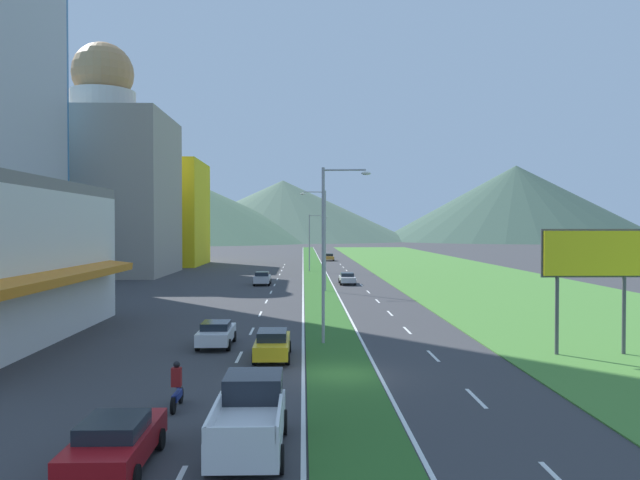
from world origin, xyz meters
The scene contains 46 objects.
ground_plane centered at (0.00, 0.00, 0.00)m, with size 600.00×600.00×0.00m, color #38383A.
grass_median centered at (0.00, 60.00, 0.03)m, with size 3.20×240.00×0.06m, color #2D6023.
grass_verge_right centered at (20.60, 60.00, 0.03)m, with size 24.00×240.00×0.06m, color #477F33.
lane_dash_left_2 centered at (-5.10, -3.90, 0.01)m, with size 0.16×2.80×0.01m, color silver.
lane_dash_left_3 centered at (-5.10, 4.15, 0.01)m, with size 0.16×2.80×0.01m, color silver.
lane_dash_left_4 centered at (-5.10, 12.20, 0.01)m, with size 0.16×2.80×0.01m, color silver.
lane_dash_left_5 centered at (-5.10, 20.26, 0.01)m, with size 0.16×2.80×0.01m, color silver.
lane_dash_left_6 centered at (-5.10, 28.31, 0.01)m, with size 0.16×2.80×0.01m, color silver.
lane_dash_left_7 centered at (-5.10, 36.36, 0.01)m, with size 0.16×2.80×0.01m, color silver.
lane_dash_left_8 centered at (-5.10, 44.41, 0.01)m, with size 0.16×2.80×0.01m, color silver.
lane_dash_left_9 centered at (-5.10, 52.46, 0.01)m, with size 0.16×2.80×0.01m, color silver.
lane_dash_left_10 centered at (-5.10, 60.51, 0.01)m, with size 0.16×2.80×0.01m, color silver.
lane_dash_left_11 centered at (-5.10, 68.56, 0.01)m, with size 0.16×2.80×0.01m, color silver.
lane_dash_left_12 centered at (-5.10, 76.61, 0.01)m, with size 0.16×2.80×0.01m, color silver.
lane_dash_left_13 centered at (-5.10, 84.66, 0.01)m, with size 0.16×2.80×0.01m, color silver.
lane_dash_right_2 centered at (5.10, -3.90, 0.01)m, with size 0.16×2.80×0.01m, color silver.
lane_dash_right_3 centered at (5.10, 4.15, 0.01)m, with size 0.16×2.80×0.01m, color silver.
lane_dash_right_4 centered at (5.10, 12.20, 0.01)m, with size 0.16×2.80×0.01m, color silver.
lane_dash_right_5 centered at (5.10, 20.26, 0.01)m, with size 0.16×2.80×0.01m, color silver.
lane_dash_right_6 centered at (5.10, 28.31, 0.01)m, with size 0.16×2.80×0.01m, color silver.
lane_dash_right_7 centered at (5.10, 36.36, 0.01)m, with size 0.16×2.80×0.01m, color silver.
lane_dash_right_8 centered at (5.10, 44.41, 0.01)m, with size 0.16×2.80×0.01m, color silver.
lane_dash_right_9 centered at (5.10, 52.46, 0.01)m, with size 0.16×2.80×0.01m, color silver.
lane_dash_right_10 centered at (5.10, 60.51, 0.01)m, with size 0.16×2.80×0.01m, color silver.
lane_dash_right_11 centered at (5.10, 68.56, 0.01)m, with size 0.16×2.80×0.01m, color silver.
lane_dash_right_12 centered at (5.10, 76.61, 0.01)m, with size 0.16×2.80×0.01m, color silver.
lane_dash_right_13 centered at (5.10, 84.66, 0.01)m, with size 0.16×2.80×0.01m, color silver.
edge_line_median_left centered at (-1.75, 60.00, 0.01)m, with size 0.16×240.00×0.01m, color silver.
edge_line_median_right centered at (1.75, 60.00, 0.01)m, with size 0.16×240.00×0.01m, color silver.
domed_building centered at (-30.29, 61.23, 13.06)m, with size 18.66×18.66×33.10m.
midrise_colored centered at (-28.52, 83.89, 9.29)m, with size 17.40×17.40×18.58m, color yellow.
hill_far_left centered at (-63.41, 258.93, 16.24)m, with size 144.40×144.40×32.48m, color #47664C.
hill_far_center centered at (-11.99, 287.90, 15.39)m, with size 133.06×133.06×30.78m, color #516B56.
hill_far_right centered at (105.84, 280.83, 19.01)m, with size 138.44×138.44×38.02m, color #3D5647.
street_lamp_near centered at (-0.31, 7.65, 5.83)m, with size 2.83×0.44×10.25m.
street_lamp_mid centered at (0.35, 37.25, 6.03)m, with size 2.72×0.33×10.68m.
street_lamp_far centered at (-0.43, 66.84, 5.06)m, with size 2.92×0.30×8.74m.
billboard_roadside centered at (13.47, 4.08, 5.09)m, with size 5.34×0.28×6.70m.
car_0 centered at (-7.03, -10.68, 0.76)m, with size 2.04×4.59×1.46m.
car_1 centered at (-6.55, 44.65, 0.79)m, with size 1.96×4.27×1.55m.
car_2 centered at (3.53, 97.05, 0.74)m, with size 2.02×4.05×1.45m.
car_3 centered at (3.52, 45.32, 0.71)m, with size 1.90×4.48×1.35m.
car_4 centered at (-3.34, 3.72, 0.77)m, with size 1.86×4.78×1.49m.
car_5 centered at (-6.70, 7.16, 0.74)m, with size 1.93×4.34×1.42m.
pickup_truck_0 centered at (-3.37, -9.22, 0.98)m, with size 2.18×5.40×2.00m.
motorcycle_rider centered at (-6.48, -4.96, 0.75)m, with size 0.36×2.00×1.80m.
Camera 1 is at (-1.76, -28.03, 6.78)m, focal length 34.66 mm.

